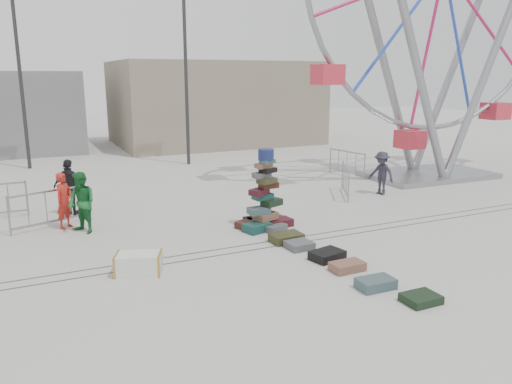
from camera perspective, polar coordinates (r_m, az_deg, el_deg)
name	(u,v)px	position (r m, az deg, el deg)	size (l,w,h in m)	color
ground	(237,262)	(11.58, -2.17, -8.05)	(90.00, 90.00, 0.00)	#9E9E99
track_line_near	(227,254)	(12.09, -3.29, -7.09)	(40.00, 0.04, 0.01)	#47443F
track_line_far	(221,249)	(12.44, -3.99, -6.51)	(40.00, 0.04, 0.01)	#47443F
building_right	(214,103)	(32.01, -4.78, 10.13)	(12.00, 8.00, 5.00)	gray
lamp_post_right	(188,69)	(24.07, -7.81, 13.78)	(1.41, 0.25, 8.00)	#2D2D30
lamp_post_left	(22,68)	(24.94, -25.20, 12.66)	(1.41, 0.25, 8.00)	#2D2D30
suitcase_tower	(265,206)	(13.97, 0.98, -1.60)	(1.63, 1.43, 2.23)	#174541
steamer_trunk	(139,264)	(11.16, -13.26, -7.99)	(0.97, 0.56, 0.45)	silver
row_case_0	(286,238)	(12.93, 3.48, -5.22)	(0.81, 0.55, 0.22)	#37361B
row_case_1	(299,245)	(12.47, 4.97, -6.06)	(0.62, 0.56, 0.18)	#515558
row_case_2	(327,255)	(11.83, 8.14, -7.16)	(0.77, 0.55, 0.21)	black
row_case_3	(347,266)	(11.26, 10.40, -8.36)	(0.75, 0.44, 0.20)	brown
row_case_4	(376,283)	(10.49, 13.51, -10.12)	(0.76, 0.47, 0.21)	#41595D
row_case_5	(421,299)	(10.12, 18.33, -11.49)	(0.68, 0.53, 0.16)	black
barricade_dummy_c	(46,209)	(15.08, -22.84, -1.84)	(2.00, 0.10, 1.10)	gray
barricade_wheel_front	(345,181)	(17.96, 10.17, 1.29)	(2.00, 0.10, 1.10)	gray
barricade_wheel_back	(347,163)	(21.54, 10.33, 3.26)	(2.00, 0.10, 1.10)	gray
pedestrian_red	(64,201)	(14.89, -21.07, -0.92)	(0.58, 0.38, 1.58)	#B02119
pedestrian_green	(82,203)	(14.24, -19.30, -1.17)	(0.82, 0.64, 1.68)	#18632A
pedestrian_black	(70,187)	(16.21, -20.51, 0.50)	(1.01, 0.42, 1.73)	black
pedestrian_grey	(381,173)	(18.43, 14.14, 2.11)	(1.00, 0.58, 1.55)	#252430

